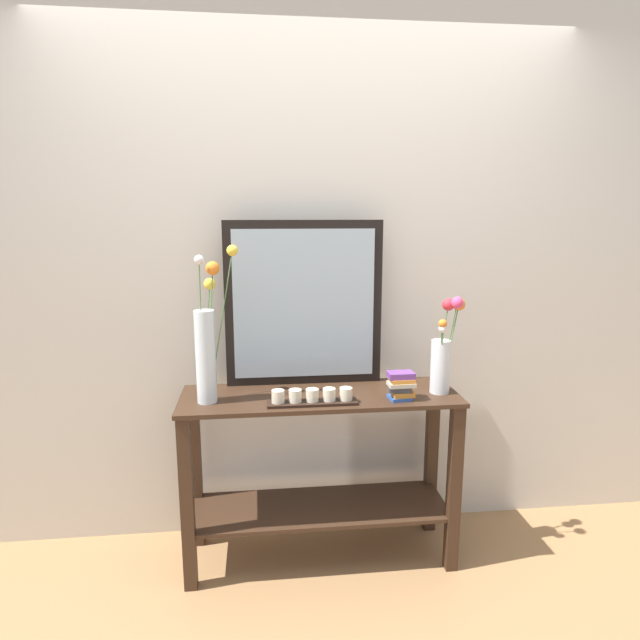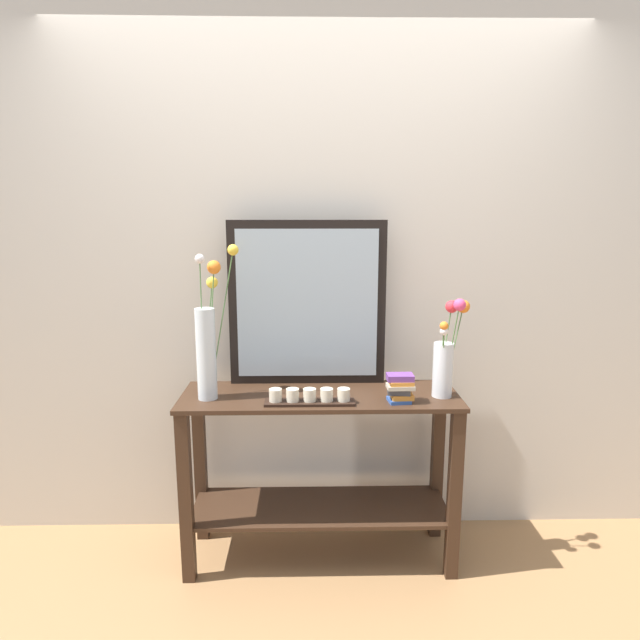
% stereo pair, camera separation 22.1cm
% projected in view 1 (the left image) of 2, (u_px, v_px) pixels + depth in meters
% --- Properties ---
extents(ground_plane, '(7.00, 6.00, 0.02)m').
position_uv_depth(ground_plane, '(320.00, 557.00, 2.66)').
color(ground_plane, '#997047').
extents(wall_back, '(6.40, 0.08, 2.70)m').
position_uv_depth(wall_back, '(313.00, 271.00, 2.70)').
color(wall_back, beige).
rests_on(wall_back, ground).
extents(console_table, '(1.27, 0.41, 0.82)m').
position_uv_depth(console_table, '(320.00, 458.00, 2.56)').
color(console_table, '#382316').
rests_on(console_table, ground).
extents(mirror_leaning, '(0.74, 0.03, 0.78)m').
position_uv_depth(mirror_leaning, '(304.00, 304.00, 2.58)').
color(mirror_leaning, black).
rests_on(mirror_leaning, console_table).
extents(tall_vase_left, '(0.19, 0.17, 0.68)m').
position_uv_depth(tall_vase_left, '(207.00, 344.00, 2.35)').
color(tall_vase_left, silver).
rests_on(tall_vase_left, console_table).
extents(vase_right, '(0.17, 0.15, 0.45)m').
position_uv_depth(vase_right, '(443.00, 352.00, 2.48)').
color(vase_right, silver).
rests_on(vase_right, console_table).
extents(candle_tray, '(0.39, 0.09, 0.07)m').
position_uv_depth(candle_tray, '(312.00, 398.00, 2.36)').
color(candle_tray, black).
rests_on(candle_tray, console_table).
extents(book_stack, '(0.12, 0.10, 0.13)m').
position_uv_depth(book_stack, '(401.00, 385.00, 2.41)').
color(book_stack, '#2D519E').
rests_on(book_stack, console_table).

